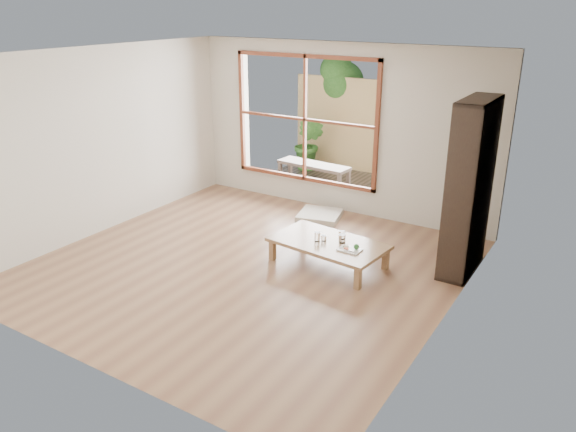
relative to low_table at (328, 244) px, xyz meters
The scene contains 15 objects.
ground 1.05m from the low_table, 146.04° to the right, with size 5.00×5.00×0.00m, color #976E4B.
low_table is the anchor object (origin of this frame).
floor_cushion 1.64m from the low_table, 122.57° to the left, with size 0.62×0.62×0.09m, color beige.
bookshelf 1.84m from the low_table, 27.50° to the left, with size 0.34×0.96×2.13m, color black.
glass_tall 0.17m from the low_table, 150.78° to the right, with size 0.07×0.07×0.12m, color silver.
glass_mid 0.20m from the low_table, 19.16° to the left, with size 0.08×0.08×0.11m, color silver.
glass_short 0.22m from the low_table, 63.58° to the left, with size 0.07×0.07×0.10m, color silver.
glass_small 0.10m from the low_table, 162.74° to the right, with size 0.06×0.06×0.08m, color silver.
food_tray 0.38m from the low_table, 14.69° to the right, with size 0.28×0.20×0.09m.
deck 3.33m from the low_table, 115.63° to the left, with size 2.80×2.00×0.05m, color #3A302A.
garden_bench 3.14m from the low_table, 122.92° to the left, with size 1.37×0.49×0.42m.
bamboo_fence 4.29m from the low_table, 109.79° to the left, with size 2.80×0.06×1.80m, color tan.
shrub_right 3.87m from the low_table, 97.09° to the left, with size 0.72×0.62×0.79m, color #326023.
shrub_left 4.21m from the low_table, 123.35° to the left, with size 0.59×0.47×1.07m, color #326023.
garden_tree 4.98m from the low_table, 116.21° to the left, with size 1.04×0.85×2.22m.
Camera 1 is at (3.84, -5.21, 3.16)m, focal length 35.00 mm.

